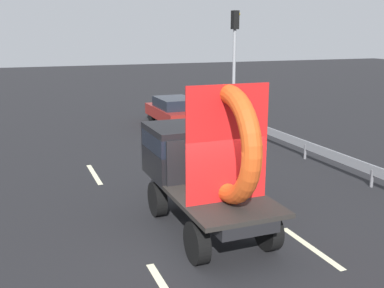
% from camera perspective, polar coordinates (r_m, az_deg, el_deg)
% --- Properties ---
extents(ground_plane, '(120.00, 120.00, 0.00)m').
position_cam_1_polar(ground_plane, '(10.53, 2.01, -12.80)').
color(ground_plane, black).
extents(flatbed_truck, '(2.02, 4.56, 3.67)m').
position_cam_1_polar(flatbed_truck, '(11.19, 1.11, -1.96)').
color(flatbed_truck, black).
rests_on(flatbed_truck, ground_plane).
extents(distant_sedan, '(1.89, 4.40, 1.44)m').
position_cam_1_polar(distant_sedan, '(23.80, -2.21, 4.20)').
color(distant_sedan, black).
rests_on(distant_sedan, ground_plane).
extents(traffic_light, '(0.42, 0.36, 5.76)m').
position_cam_1_polar(traffic_light, '(23.57, 5.32, 11.38)').
color(traffic_light, gray).
rests_on(traffic_light, ground_plane).
extents(guardrail, '(0.10, 14.10, 0.71)m').
position_cam_1_polar(guardrail, '(19.32, 10.97, 0.99)').
color(guardrail, gray).
rests_on(guardrail, ground_plane).
extents(lane_dash_left_far, '(0.16, 2.37, 0.01)m').
position_cam_1_polar(lane_dash_left_far, '(15.97, -12.09, -3.70)').
color(lane_dash_left_far, beige).
rests_on(lane_dash_left_far, ground_plane).
extents(lane_dash_right_near, '(0.16, 2.21, 0.01)m').
position_cam_1_polar(lane_dash_right_near, '(10.87, 14.61, -12.36)').
color(lane_dash_right_near, beige).
rests_on(lane_dash_right_near, ground_plane).
extents(lane_dash_right_far, '(0.16, 2.63, 0.01)m').
position_cam_1_polar(lane_dash_right_far, '(17.01, -0.15, -2.31)').
color(lane_dash_right_far, beige).
rests_on(lane_dash_right_far, ground_plane).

